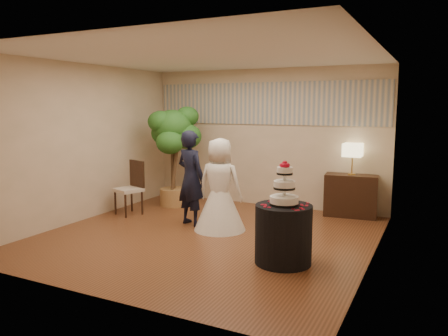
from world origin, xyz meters
The scene contains 15 objects.
floor centered at (0.00, 0.00, 0.00)m, with size 5.00×5.00×0.00m, color brown.
ceiling centered at (0.00, 0.00, 2.80)m, with size 5.00×5.00×0.00m, color white.
wall_back centered at (0.00, 2.50, 1.40)m, with size 5.00×0.06×2.80m, color beige.
wall_front centered at (0.00, -2.50, 1.40)m, with size 5.00×0.06×2.80m, color beige.
wall_left centered at (-2.50, 0.00, 1.40)m, with size 0.06×5.00×2.80m, color beige.
wall_right centered at (2.50, 0.00, 1.40)m, with size 0.06×5.00×2.80m, color beige.
mural_border centered at (0.00, 2.48, 2.10)m, with size 4.90×0.02×0.85m, color #AEABA1.
groom centered at (-0.58, 0.48, 0.82)m, with size 0.60×0.39×1.64m, color black.
bride centered at (0.02, 0.41, 0.77)m, with size 0.86×0.86×1.54m, color white.
cake_table centered at (1.47, -0.61, 0.39)m, with size 0.74×0.74×0.78m, color black.
wedding_cake centered at (1.47, -0.61, 1.07)m, with size 0.38×0.38×0.58m, color white, non-canonical shape.
console centered at (1.80, 2.30, 0.40)m, with size 0.95×0.42×0.79m, color black.
table_lamp centered at (1.80, 2.30, 1.08)m, with size 0.33×0.33×0.58m, color #D0C189, non-canonical shape.
ficus_tree centered at (-1.65, 1.57, 1.04)m, with size 0.99×0.99×2.09m, color #296421, non-canonical shape.
side_chair centered at (-2.00, 0.56, 0.51)m, with size 0.47×0.49×1.02m, color black, non-canonical shape.
Camera 1 is at (3.23, -5.91, 2.06)m, focal length 35.00 mm.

